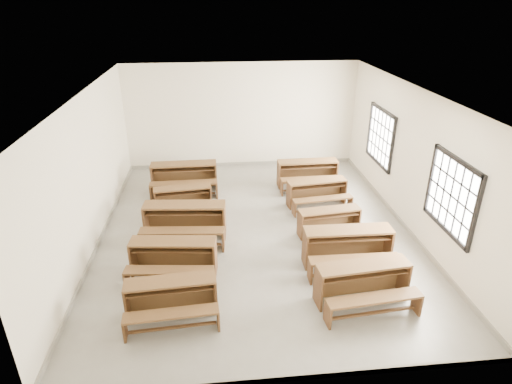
{
  "coord_description": "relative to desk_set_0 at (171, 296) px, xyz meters",
  "views": [
    {
      "loc": [
        -0.88,
        -8.54,
        4.98
      ],
      "look_at": [
        0.0,
        0.0,
        1.0
      ],
      "focal_mm": 30.0,
      "sensor_mm": 36.0,
      "label": 1
    }
  ],
  "objects": [
    {
      "name": "desk_set_2",
      "position": [
        0.1,
        2.57,
        0.07
      ],
      "size": [
        1.87,
        1.08,
        0.81
      ],
      "rotation": [
        0.0,
        0.0,
        -0.09
      ],
      "color": "brown",
      "rests_on": "ground"
    },
    {
      "name": "desk_set_4",
      "position": [
        -0.04,
        5.11,
        0.07
      ],
      "size": [
        1.8,
        0.95,
        0.8
      ],
      "rotation": [
        0.0,
        0.0,
        0.02
      ],
      "color": "brown",
      "rests_on": "ground"
    },
    {
      "name": "desk_set_5",
      "position": [
        3.31,
        0.03,
        0.03
      ],
      "size": [
        1.72,
        1.01,
        0.74
      ],
      "rotation": [
        0.0,
        0.0,
        0.1
      ],
      "color": "brown",
      "rests_on": "ground"
    },
    {
      "name": "desk_set_7",
      "position": [
        3.33,
        2.36,
        -0.03
      ],
      "size": [
        1.47,
        0.88,
        0.63
      ],
      "rotation": [
        0.0,
        0.0,
        0.12
      ],
      "color": "brown",
      "rests_on": "ground"
    },
    {
      "name": "desk_set_8",
      "position": [
        3.4,
        3.86,
        -0.0
      ],
      "size": [
        1.6,
        0.96,
        0.68
      ],
      "rotation": [
        0.0,
        0.0,
        0.12
      ],
      "color": "brown",
      "rests_on": "ground"
    },
    {
      "name": "room",
      "position": [
        1.79,
        2.68,
        1.75
      ],
      "size": [
        8.5,
        8.5,
        3.2
      ],
      "color": "gray",
      "rests_on": "ground"
    },
    {
      "name": "desk_set_9",
      "position": [
        3.41,
        5.08,
        0.04
      ],
      "size": [
        1.69,
        0.9,
        0.76
      ],
      "rotation": [
        0.0,
        0.0,
        0.02
      ],
      "color": "brown",
      "rests_on": "ground"
    },
    {
      "name": "desk_set_1",
      "position": [
        -0.05,
        1.17,
        0.03
      ],
      "size": [
        1.72,
        1.02,
        0.73
      ],
      "rotation": [
        0.0,
        0.0,
        -0.11
      ],
      "color": "brown",
      "rests_on": "ground"
    },
    {
      "name": "desk_set_6",
      "position": [
        3.38,
        1.17,
        0.06
      ],
      "size": [
        1.76,
        0.93,
        0.79
      ],
      "rotation": [
        0.0,
        0.0,
        -0.02
      ],
      "color": "brown",
      "rests_on": "ground"
    },
    {
      "name": "desk_set_0",
      "position": [
        0.0,
        0.0,
        0.0
      ],
      "size": [
        1.56,
        0.88,
        0.68
      ],
      "rotation": [
        0.0,
        0.0,
        0.07
      ],
      "color": "brown",
      "rests_on": "ground"
    },
    {
      "name": "desk_set_3",
      "position": [
        -0.01,
        3.89,
        -0.03
      ],
      "size": [
        1.48,
        0.88,
        0.63
      ],
      "rotation": [
        0.0,
        0.0,
        0.11
      ],
      "color": "brown",
      "rests_on": "ground"
    }
  ]
}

